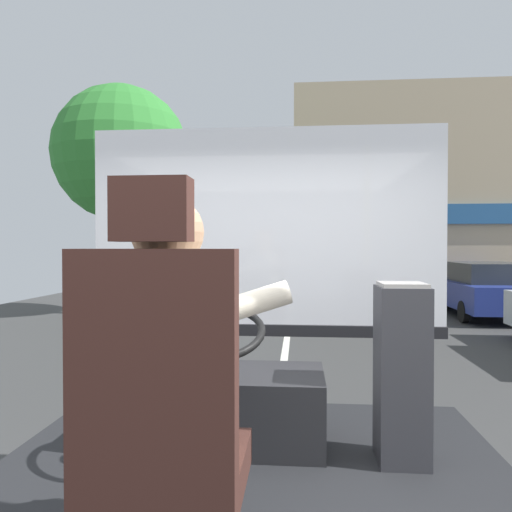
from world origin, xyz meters
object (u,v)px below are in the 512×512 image
(steering_console, at_px, (225,404))
(parked_car_red, at_px, (424,278))
(parked_car_blue, at_px, (485,288))
(bus_driver, at_px, (172,355))
(fare_box, at_px, (402,372))
(driver_seat, at_px, (163,429))

(steering_console, bearing_deg, parked_car_red, 72.46)
(parked_car_red, bearing_deg, parked_car_blue, -87.59)
(bus_driver, distance_m, parked_car_red, 17.62)
(steering_console, height_order, fare_box, fare_box)
(parked_car_blue, bearing_deg, steering_console, -116.49)
(bus_driver, relative_size, fare_box, 0.90)
(steering_console, height_order, parked_car_blue, steering_console)
(fare_box, bearing_deg, bus_driver, -133.18)
(steering_console, relative_size, parked_car_red, 0.27)
(bus_driver, xyz_separation_m, parked_car_red, (4.97, 16.88, -0.78))
(driver_seat, relative_size, bus_driver, 1.57)
(driver_seat, xyz_separation_m, parked_car_red, (4.97, 16.99, -0.57))
(parked_car_blue, distance_m, parked_car_red, 5.31)
(steering_console, height_order, parked_car_red, steering_console)
(fare_box, bearing_deg, driver_seat, -130.31)
(parked_car_red, bearing_deg, bus_driver, -106.41)
(driver_seat, bearing_deg, parked_car_blue, 66.02)
(parked_car_blue, relative_size, parked_car_red, 1.07)
(steering_console, distance_m, parked_car_red, 16.50)
(parked_car_red, bearing_deg, steering_console, -107.54)
(bus_driver, xyz_separation_m, fare_box, (0.94, 1.00, -0.29))
(driver_seat, bearing_deg, bus_driver, 90.00)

